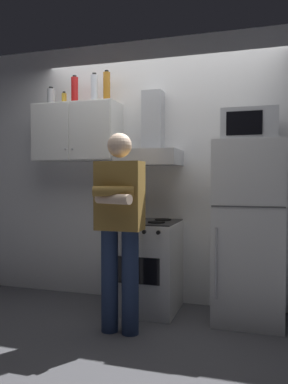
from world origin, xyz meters
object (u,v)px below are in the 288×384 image
(range_hood, at_px, (150,145))
(microwave, at_px, (250,126))
(upper_cabinet, at_px, (77,133))
(person_standing, at_px, (119,224))
(bottle_vodka_clear, at_px, (94,88))
(refrigerator, at_px, (249,231))
(bottle_spice_jar, at_px, (64,99))
(bottle_canister_steel, at_px, (51,97))
(bottle_soda_red, at_px, (75,90))
(bottle_liquor_amber, at_px, (107,87))
(stove_oven, at_px, (147,265))

(range_hood, height_order, microwave, range_hood)
(upper_cabinet, relative_size, person_standing, 0.55)
(microwave, xyz_separation_m, bottle_vodka_clear, (-1.54, 0.08, 0.45))
(refrigerator, distance_m, bottle_spice_jar, 2.31)
(refrigerator, distance_m, bottle_canister_steel, 2.45)
(person_standing, bearing_deg, bottle_soda_red, 136.90)
(bottle_canister_steel, bearing_deg, bottle_liquor_amber, 3.76)
(bottle_soda_red, bearing_deg, range_hood, 0.91)
(bottle_spice_jar, bearing_deg, stove_oven, -7.42)
(bottle_liquor_amber, relative_size, bottle_canister_steel, 1.70)
(bottle_vodka_clear, distance_m, bottle_soda_red, 0.23)
(person_standing, distance_m, bottle_liquor_amber, 1.57)
(bottle_spice_jar, bearing_deg, bottle_canister_steel, -174.78)
(stove_oven, xyz_separation_m, bottle_liquor_amber, (-0.47, 0.15, 1.77))
(stove_oven, relative_size, microwave, 1.82)
(bottle_canister_steel, bearing_deg, refrigerator, -3.06)
(bottle_vodka_clear, xyz_separation_m, bottle_soda_red, (-0.23, 0.02, -0.00))
(stove_oven, distance_m, person_standing, 0.77)
(bottle_liquor_amber, relative_size, bottle_soda_red, 1.12)
(bottle_canister_steel, bearing_deg, person_standing, -34.40)
(range_hood, relative_size, bottle_canister_steel, 3.89)
(refrigerator, bearing_deg, upper_cabinet, 175.93)
(stove_oven, relative_size, bottle_liquor_amber, 2.67)
(upper_cabinet, relative_size, bottle_spice_jar, 6.54)
(refrigerator, relative_size, person_standing, 0.98)
(microwave, relative_size, bottle_liquor_amber, 1.47)
(upper_cabinet, bearing_deg, person_standing, -44.26)
(bottle_liquor_amber, bearing_deg, person_standing, -60.76)
(refrigerator, height_order, bottle_vodka_clear, bottle_vodka_clear)
(upper_cabinet, relative_size, bottle_liquor_amber, 2.75)
(microwave, distance_m, person_standing, 1.45)
(upper_cabinet, distance_m, refrigerator, 2.00)
(refrigerator, xyz_separation_m, bottle_vodka_clear, (-1.54, 0.10, 1.39))
(upper_cabinet, bearing_deg, stove_oven, -8.90)
(range_hood, bearing_deg, refrigerator, -7.55)
(upper_cabinet, height_order, bottle_canister_steel, bottle_canister_steel)
(upper_cabinet, height_order, bottle_spice_jar, bottle_spice_jar)
(upper_cabinet, xyz_separation_m, bottle_vodka_clear, (0.21, -0.03, 0.44))
(refrigerator, distance_m, person_standing, 1.17)
(stove_oven, xyz_separation_m, range_hood, (0.00, 0.13, 1.16))
(bottle_canister_steel, distance_m, bottle_spice_jar, 0.15)
(microwave, bearing_deg, bottle_liquor_amber, 174.71)
(person_standing, bearing_deg, refrigerator, 31.23)
(upper_cabinet, distance_m, person_standing, 1.35)
(range_hood, height_order, bottle_canister_steel, bottle_canister_steel)
(microwave, distance_m, bottle_canister_steel, 2.09)
(upper_cabinet, relative_size, bottle_soda_red, 3.06)
(upper_cabinet, relative_size, bottle_canister_steel, 4.67)
(bottle_liquor_amber, height_order, bottle_soda_red, bottle_liquor_amber)
(microwave, distance_m, bottle_vodka_clear, 1.60)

